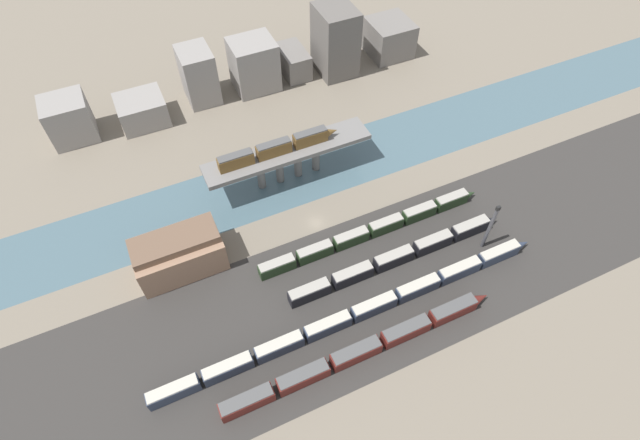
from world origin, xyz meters
The scene contains 18 objects.
ground_plane centered at (0.00, 0.00, 0.00)m, with size 400.00×400.00×0.00m, color #756B5B.
railbed_yard centered at (0.00, -24.00, 0.00)m, with size 280.00×42.00×0.01m, color #33302D.
river_water centered at (0.00, 18.52, 0.00)m, with size 320.00×22.48×0.01m, color #47606B.
bridge centered at (0.00, 18.52, 8.86)m, with size 47.53×8.78×10.88m.
train_on_bridge centered at (-2.88, 18.52, 12.87)m, with size 34.53×2.69×4.05m.
train_yard_near centered at (-6.13, -38.26, 1.94)m, with size 66.62×3.14×3.96m.
train_yard_mid centered at (-3.26, -29.77, 1.94)m, with size 98.74×2.75×3.95m.
train_yard_far centered at (13.60, -20.00, 1.98)m, with size 60.27×2.90×4.04m.
train_yard_outer centered at (11.80, -9.88, 1.88)m, with size 64.22×2.75×3.83m.
warehouse_building centered at (-36.13, 1.61, 5.51)m, with size 21.13×12.07×11.58m.
signal_tower centered at (36.18, -25.06, 7.99)m, with size 1.00×0.87×16.06m.
city_block_far_left centered at (-53.61, 62.31, 6.83)m, with size 12.90×11.95×13.66m, color gray.
city_block_left centered at (-32.58, 60.41, 4.43)m, with size 14.41×12.63×8.85m, color gray.
city_block_center centered at (-12.34, 64.20, 8.88)m, with size 10.10×12.62×17.77m, color gray.
city_block_right centered at (6.02, 62.67, 8.47)m, with size 14.32×12.62×16.95m, color gray.
city_block_far_right centered at (20.63, 64.27, 4.51)m, with size 8.40×14.26×9.01m, color slate.
city_block_tall centered at (34.40, 59.72, 11.56)m, with size 12.13×14.65×23.12m, color #605B56.
city_block_low centered at (56.64, 61.13, 6.11)m, with size 14.42×14.84×12.22m, color slate.
Camera 1 is at (-33.38, -75.37, 106.62)m, focal length 28.00 mm.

